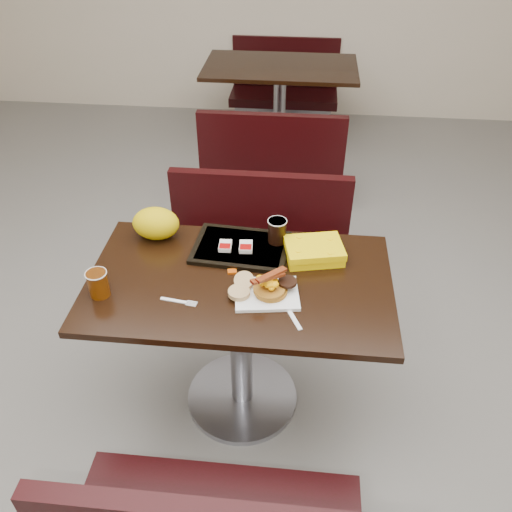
# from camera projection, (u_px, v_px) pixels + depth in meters

# --- Properties ---
(floor) EXTENTS (6.00, 7.00, 0.01)m
(floor) POSITION_uv_depth(u_px,v_px,m) (242.00, 398.00, 2.54)
(floor) COLOR slate
(floor) RESTS_ON ground
(table_near) EXTENTS (1.20, 0.70, 0.75)m
(table_near) POSITION_uv_depth(u_px,v_px,m) (241.00, 345.00, 2.31)
(table_near) COLOR black
(table_near) RESTS_ON floor
(bench_near_s) EXTENTS (1.00, 0.46, 0.72)m
(bench_near_s) POSITION_uv_depth(u_px,v_px,m) (216.00, 502.00, 1.77)
(bench_near_s) COLOR black
(bench_near_s) RESTS_ON floor
(bench_near_n) EXTENTS (1.00, 0.46, 0.72)m
(bench_near_n) POSITION_uv_depth(u_px,v_px,m) (257.00, 251.00, 2.87)
(bench_near_n) COLOR black
(bench_near_n) RESTS_ON floor
(table_far) EXTENTS (1.20, 0.70, 0.75)m
(table_far) POSITION_uv_depth(u_px,v_px,m) (279.00, 111.00, 4.35)
(table_far) COLOR black
(table_far) RESTS_ON floor
(bench_far_s) EXTENTS (1.00, 0.46, 0.72)m
(bench_far_s) POSITION_uv_depth(u_px,v_px,m) (273.00, 151.00, 3.81)
(bench_far_s) COLOR black
(bench_far_s) RESTS_ON floor
(bench_far_n) EXTENTS (1.00, 0.46, 0.72)m
(bench_far_n) POSITION_uv_depth(u_px,v_px,m) (284.00, 83.00, 4.91)
(bench_far_n) COLOR black
(bench_far_n) RESTS_ON floor
(platter) EXTENTS (0.26, 0.22, 0.01)m
(platter) POSITION_uv_depth(u_px,v_px,m) (267.00, 294.00, 2.00)
(platter) COLOR white
(platter) RESTS_ON table_near
(pancake_stack) EXTENTS (0.15, 0.15, 0.03)m
(pancake_stack) POSITION_uv_depth(u_px,v_px,m) (271.00, 290.00, 1.99)
(pancake_stack) COLOR #A6731B
(pancake_stack) RESTS_ON platter
(sausage_patty) EXTENTS (0.08, 0.08, 0.01)m
(sausage_patty) POSITION_uv_depth(u_px,v_px,m) (287.00, 282.00, 2.00)
(sausage_patty) COLOR black
(sausage_patty) RESTS_ON pancake_stack
(scrambled_eggs) EXTENTS (0.10, 0.09, 0.04)m
(scrambled_eggs) POSITION_uv_depth(u_px,v_px,m) (268.00, 282.00, 1.97)
(scrambled_eggs) COLOR #FFC005
(scrambled_eggs) RESTS_ON pancake_stack
(bacon_strips) EXTENTS (0.15, 0.14, 0.01)m
(bacon_strips) POSITION_uv_depth(u_px,v_px,m) (268.00, 277.00, 1.95)
(bacon_strips) COLOR #430804
(bacon_strips) RESTS_ON scrambled_eggs
(muffin_bottom) EXTENTS (0.10, 0.10, 0.02)m
(muffin_bottom) POSITION_uv_depth(u_px,v_px,m) (239.00, 292.00, 1.98)
(muffin_bottom) COLOR tan
(muffin_bottom) RESTS_ON platter
(muffin_top) EXTENTS (0.09, 0.09, 0.04)m
(muffin_top) POSITION_uv_depth(u_px,v_px,m) (244.00, 281.00, 2.02)
(muffin_top) COLOR tan
(muffin_top) RESTS_ON platter
(coffee_cup_near) EXTENTS (0.09, 0.09, 0.11)m
(coffee_cup_near) POSITION_uv_depth(u_px,v_px,m) (98.00, 284.00, 1.98)
(coffee_cup_near) COLOR #853804
(coffee_cup_near) RESTS_ON table_near
(fork) EXTENTS (0.15, 0.05, 0.00)m
(fork) POSITION_uv_depth(u_px,v_px,m) (174.00, 300.00, 1.98)
(fork) COLOR white
(fork) RESTS_ON table_near
(knife) EXTENTS (0.10, 0.18, 0.00)m
(knife) POSITION_uv_depth(u_px,v_px,m) (290.00, 312.00, 1.93)
(knife) COLOR white
(knife) RESTS_ON table_near
(condiment_syrup) EXTENTS (0.04, 0.03, 0.01)m
(condiment_syrup) POSITION_uv_depth(u_px,v_px,m) (232.00, 271.00, 2.11)
(condiment_syrup) COLOR #BB4208
(condiment_syrup) RESTS_ON table_near
(condiment_ketchup) EXTENTS (0.04, 0.03, 0.01)m
(condiment_ketchup) POSITION_uv_depth(u_px,v_px,m) (210.00, 257.00, 2.19)
(condiment_ketchup) COLOR #8C0504
(condiment_ketchup) RESTS_ON table_near
(tray) EXTENTS (0.42, 0.31, 0.02)m
(tray) POSITION_uv_depth(u_px,v_px,m) (241.00, 248.00, 2.23)
(tray) COLOR black
(tray) RESTS_ON table_near
(hashbrown_sleeve_left) EXTENTS (0.05, 0.07, 0.02)m
(hashbrown_sleeve_left) POSITION_uv_depth(u_px,v_px,m) (225.00, 246.00, 2.21)
(hashbrown_sleeve_left) COLOR silver
(hashbrown_sleeve_left) RESTS_ON tray
(hashbrown_sleeve_right) EXTENTS (0.06, 0.08, 0.02)m
(hashbrown_sleeve_right) POSITION_uv_depth(u_px,v_px,m) (246.00, 247.00, 2.20)
(hashbrown_sleeve_right) COLOR silver
(hashbrown_sleeve_right) RESTS_ON tray
(coffee_cup_far) EXTENTS (0.10, 0.10, 0.10)m
(coffee_cup_far) POSITION_uv_depth(u_px,v_px,m) (277.00, 231.00, 2.22)
(coffee_cup_far) COLOR black
(coffee_cup_far) RESTS_ON tray
(clamshell) EXTENTS (0.26, 0.22, 0.06)m
(clamshell) POSITION_uv_depth(u_px,v_px,m) (314.00, 251.00, 2.17)
(clamshell) COLOR yellow
(clamshell) RESTS_ON table_near
(paper_bag) EXTENTS (0.24, 0.20, 0.14)m
(paper_bag) POSITION_uv_depth(u_px,v_px,m) (156.00, 223.00, 2.27)
(paper_bag) COLOR #CEA806
(paper_bag) RESTS_ON table_near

